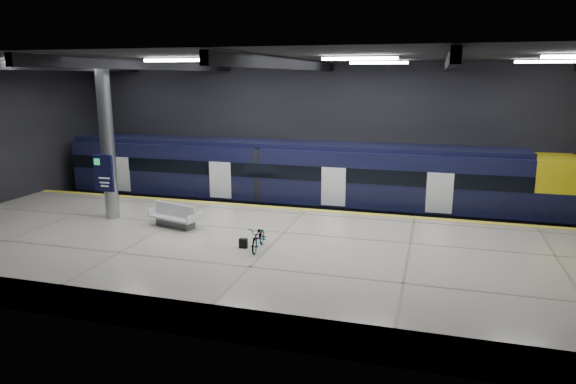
% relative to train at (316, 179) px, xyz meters
% --- Properties ---
extents(ground, '(30.00, 30.00, 0.00)m').
position_rel_train_xyz_m(ground, '(0.19, -5.50, -2.06)').
color(ground, black).
rests_on(ground, ground).
extents(room_shell, '(30.10, 16.10, 8.05)m').
position_rel_train_xyz_m(room_shell, '(0.19, -5.49, 3.66)').
color(room_shell, black).
rests_on(room_shell, ground).
extents(platform, '(30.00, 11.00, 1.10)m').
position_rel_train_xyz_m(platform, '(0.19, -8.00, -1.51)').
color(platform, beige).
rests_on(platform, ground).
extents(safety_strip, '(30.00, 0.40, 0.01)m').
position_rel_train_xyz_m(safety_strip, '(0.19, -2.75, -0.95)').
color(safety_strip, yellow).
rests_on(safety_strip, platform).
extents(rails, '(30.00, 1.52, 0.16)m').
position_rel_train_xyz_m(rails, '(0.19, 0.00, -1.98)').
color(rails, gray).
rests_on(rails, ground).
extents(train, '(29.40, 2.84, 3.79)m').
position_rel_train_xyz_m(train, '(0.00, 0.00, 0.00)').
color(train, black).
rests_on(train, ground).
extents(bench, '(2.41, 1.50, 0.99)m').
position_rel_train_xyz_m(bench, '(-4.43, -7.00, -0.61)').
color(bench, '#595B60').
rests_on(bench, platform).
extents(bicycle, '(0.77, 1.78, 0.91)m').
position_rel_train_xyz_m(bicycle, '(-0.11, -8.75, -0.51)').
color(bicycle, '#99999E').
rests_on(bicycle, platform).
extents(pannier_bag, '(0.31, 0.20, 0.35)m').
position_rel_train_xyz_m(pannier_bag, '(-0.71, -8.75, -0.78)').
color(pannier_bag, black).
rests_on(pannier_bag, platform).
extents(info_column, '(0.90, 0.78, 6.90)m').
position_rel_train_xyz_m(info_column, '(-7.81, -6.52, 2.40)').
color(info_column, '#9EA0A5').
rests_on(info_column, platform).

